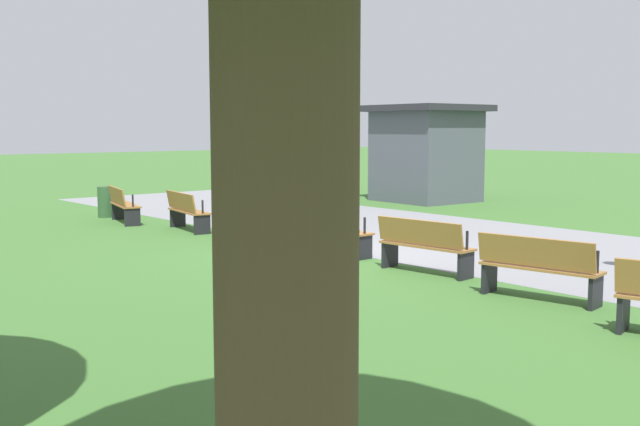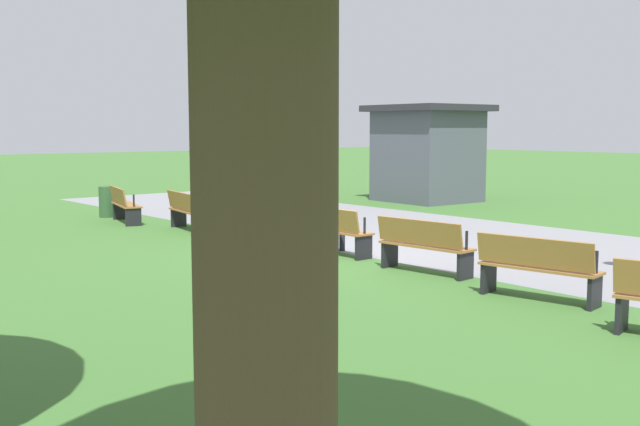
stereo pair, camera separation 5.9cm
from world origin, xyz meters
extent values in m
plane|color=#3D6B2D|center=(0.00, 0.00, 0.00)|extent=(120.00, 120.00, 0.00)
cube|color=gray|center=(0.00, 3.34, 0.00)|extent=(28.32, 6.23, 0.01)
cube|color=#996633|center=(-6.92, -0.85, 0.45)|extent=(1.70, 0.82, 0.04)
cube|color=#996633|center=(-6.97, -1.04, 0.69)|extent=(1.62, 0.50, 0.40)
cube|color=black|center=(-7.66, -0.66, 0.21)|extent=(0.15, 0.38, 0.43)
cylinder|color=black|center=(-7.66, -0.65, 0.61)|extent=(0.05, 0.05, 0.30)
cube|color=black|center=(-6.18, -1.03, 0.21)|extent=(0.15, 0.38, 0.43)
cylinder|color=black|center=(-6.18, -1.01, 0.61)|extent=(0.05, 0.05, 0.30)
cube|color=#996633|center=(-4.64, -0.38, 0.45)|extent=(1.69, 0.70, 0.04)
cube|color=#996633|center=(-4.67, -0.58, 0.69)|extent=(1.64, 0.37, 0.40)
cube|color=black|center=(-5.39, -0.26, 0.21)|extent=(0.12, 0.38, 0.43)
cylinder|color=black|center=(-5.39, -0.24, 0.61)|extent=(0.05, 0.05, 0.30)
cube|color=black|center=(-3.89, -0.50, 0.21)|extent=(0.12, 0.38, 0.43)
cylinder|color=black|center=(-3.89, -0.48, 0.61)|extent=(0.05, 0.05, 0.30)
cube|color=#996633|center=(-2.33, -0.09, 0.45)|extent=(1.67, 0.57, 0.04)
cube|color=#996633|center=(-2.34, -0.29, 0.69)|extent=(1.65, 0.24, 0.40)
cube|color=black|center=(-3.09, -0.03, 0.21)|extent=(0.09, 0.38, 0.43)
cylinder|color=black|center=(-3.09, -0.01, 0.61)|extent=(0.05, 0.05, 0.30)
cube|color=black|center=(-1.57, -0.16, 0.21)|extent=(0.09, 0.38, 0.43)
cylinder|color=black|center=(-1.57, -0.14, 0.61)|extent=(0.05, 0.05, 0.30)
cube|color=#996633|center=(0.00, 0.00, 0.45)|extent=(1.64, 0.44, 0.04)
cube|color=#996633|center=(0.00, -0.20, 0.69)|extent=(1.64, 0.10, 0.40)
cube|color=black|center=(-0.76, 0.00, 0.21)|extent=(0.06, 0.37, 0.43)
cylinder|color=black|center=(-0.76, 0.02, 0.61)|extent=(0.04, 0.04, 0.30)
cube|color=black|center=(0.76, 0.00, 0.21)|extent=(0.06, 0.37, 0.43)
cylinder|color=black|center=(0.76, 0.02, 0.61)|extent=(0.04, 0.04, 0.30)
cube|color=#996633|center=(2.33, -0.09, 0.45)|extent=(1.67, 0.57, 0.04)
cube|color=#996633|center=(2.34, -0.29, 0.69)|extent=(1.65, 0.24, 0.40)
cube|color=black|center=(1.57, -0.16, 0.21)|extent=(0.09, 0.38, 0.43)
cylinder|color=black|center=(1.57, -0.14, 0.61)|extent=(0.05, 0.05, 0.30)
cube|color=black|center=(3.09, -0.03, 0.21)|extent=(0.09, 0.38, 0.43)
cylinder|color=black|center=(3.09, -0.01, 0.61)|extent=(0.05, 0.05, 0.30)
cube|color=#996633|center=(4.64, -0.38, 0.45)|extent=(1.69, 0.70, 0.04)
cube|color=#996633|center=(4.67, -0.58, 0.69)|extent=(1.64, 0.37, 0.40)
cube|color=black|center=(3.89, -0.50, 0.21)|extent=(0.12, 0.38, 0.43)
cylinder|color=black|center=(3.89, -0.48, 0.61)|extent=(0.05, 0.05, 0.30)
cube|color=black|center=(5.39, -0.26, 0.21)|extent=(0.12, 0.38, 0.43)
cylinder|color=black|center=(5.39, -0.24, 0.61)|extent=(0.05, 0.05, 0.30)
cube|color=black|center=(6.18, -1.03, 0.21)|extent=(0.15, 0.38, 0.43)
cylinder|color=black|center=(6.18, -1.01, 0.61)|extent=(0.05, 0.05, 0.30)
cube|color=maroon|center=(-0.29, -0.02, 0.70)|extent=(0.32, 0.20, 0.50)
sphere|color=tan|center=(-0.29, 0.00, 1.09)|extent=(0.22, 0.22, 0.22)
cylinder|color=#23232D|center=(-0.38, 0.16, 0.43)|extent=(0.13, 0.36, 0.13)
cylinder|color=#23232D|center=(-0.38, 0.34, 0.21)|extent=(0.11, 0.11, 0.43)
cylinder|color=#23232D|center=(-0.20, 0.16, 0.43)|extent=(0.13, 0.36, 0.13)
cylinder|color=#23232D|center=(-0.20, 0.34, 0.21)|extent=(0.11, 0.11, 0.43)
cylinder|color=#4C3828|center=(8.96, -8.07, 1.73)|extent=(0.36, 0.36, 3.46)
cylinder|color=#2D512D|center=(-8.35, -0.72, 0.41)|extent=(0.42, 0.42, 0.81)
cube|color=#4C515B|center=(-5.94, 9.09, 1.43)|extent=(2.84, 2.67, 2.87)
cube|color=#28282D|center=(-5.94, 9.09, 2.97)|extent=(3.36, 3.20, 0.20)
camera|label=1|loc=(10.43, -9.19, 2.33)|focal=42.45mm
camera|label=2|loc=(10.47, -9.15, 2.33)|focal=42.45mm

